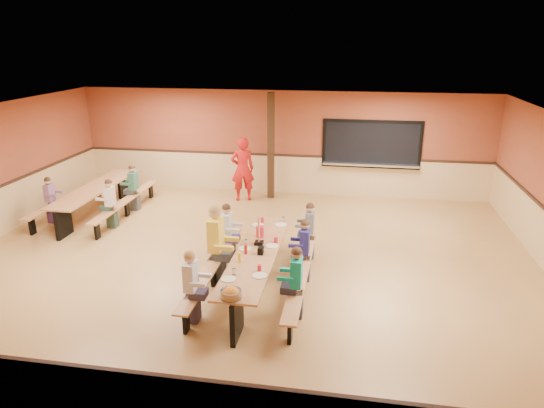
# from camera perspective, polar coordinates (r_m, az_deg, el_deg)

# --- Properties ---
(ground) EXTENTS (12.00, 12.00, 0.00)m
(ground) POSITION_cam_1_polar(r_m,az_deg,el_deg) (10.08, -3.24, -6.98)
(ground) COLOR olive
(ground) RESTS_ON ground
(room_envelope) EXTENTS (12.04, 10.04, 3.02)m
(room_envelope) POSITION_cam_1_polar(r_m,az_deg,el_deg) (9.80, -3.31, -3.35)
(room_envelope) COLOR brown
(room_envelope) RESTS_ON ground
(kitchen_pass_through) EXTENTS (2.78, 0.28, 1.38)m
(kitchen_pass_through) POSITION_cam_1_polar(r_m,az_deg,el_deg) (14.11, 11.62, 6.66)
(kitchen_pass_through) COLOR black
(kitchen_pass_through) RESTS_ON ground
(structural_post) EXTENTS (0.18, 0.18, 3.00)m
(structural_post) POSITION_cam_1_polar(r_m,az_deg,el_deg) (13.73, -0.13, 6.76)
(structural_post) COLOR black
(structural_post) RESTS_ON ground
(cafeteria_table_main) EXTENTS (1.91, 3.70, 0.74)m
(cafeteria_table_main) POSITION_cam_1_polar(r_m,az_deg,el_deg) (8.89, -1.84, -6.93)
(cafeteria_table_main) COLOR #AB6F44
(cafeteria_table_main) RESTS_ON ground
(cafeteria_table_second) EXTENTS (1.91, 3.70, 0.74)m
(cafeteria_table_second) POSITION_cam_1_polar(r_m,az_deg,el_deg) (13.43, -19.98, 1.00)
(cafeteria_table_second) COLOR #AB6F44
(cafeteria_table_second) RESTS_ON ground
(seated_child_white_left) EXTENTS (0.38, 0.31, 1.24)m
(seated_child_white_left) POSITION_cam_1_polar(r_m,az_deg,el_deg) (8.00, -9.48, -9.61)
(seated_child_white_left) COLOR silver
(seated_child_white_left) RESTS_ON ground
(seated_adult_yellow) EXTENTS (0.51, 0.41, 1.49)m
(seated_adult_yellow) POSITION_cam_1_polar(r_m,az_deg,el_deg) (9.20, -6.60, -4.62)
(seated_adult_yellow) COLOR yellow
(seated_adult_yellow) RESTS_ON ground
(seated_child_grey_left) EXTENTS (0.38, 0.31, 1.23)m
(seated_child_grey_left) POSITION_cam_1_polar(r_m,az_deg,el_deg) (9.97, -5.31, -3.47)
(seated_child_grey_left) COLOR silver
(seated_child_grey_left) RESTS_ON ground
(seated_child_teal_right) EXTENTS (0.38, 0.31, 1.23)m
(seated_child_teal_right) POSITION_cam_1_polar(r_m,az_deg,el_deg) (8.02, 2.87, -9.27)
(seated_child_teal_right) COLOR #129884
(seated_child_teal_right) RESTS_ON ground
(seated_child_navy_right) EXTENTS (0.37, 0.30, 1.22)m
(seated_child_navy_right) POSITION_cam_1_polar(r_m,az_deg,el_deg) (9.20, 3.85, -5.48)
(seated_child_navy_right) COLOR navy
(seated_child_navy_right) RESTS_ON ground
(seated_child_char_right) EXTENTS (0.36, 0.30, 1.20)m
(seated_child_char_right) POSITION_cam_1_polar(r_m,az_deg,el_deg) (10.11, 4.43, -3.21)
(seated_child_char_right) COLOR #545A5F
(seated_child_char_right) RESTS_ON ground
(seated_child_purple_sec) EXTENTS (0.34, 0.28, 1.15)m
(seated_child_purple_sec) POSITION_cam_1_polar(r_m,az_deg,el_deg) (13.26, -24.60, 0.41)
(seated_child_purple_sec) COLOR #84577A
(seated_child_purple_sec) RESTS_ON ground
(seated_child_green_sec) EXTENTS (0.38, 0.31, 1.23)m
(seated_child_green_sec) POSITION_cam_1_polar(r_m,az_deg,el_deg) (13.44, -15.95, 1.86)
(seated_child_green_sec) COLOR #356C5A
(seated_child_green_sec) RESTS_ON ground
(seated_child_tan_sec) EXTENTS (0.37, 0.30, 1.20)m
(seated_child_tan_sec) POSITION_cam_1_polar(r_m,az_deg,el_deg) (12.35, -18.45, 0.02)
(seated_child_tan_sec) COLOR beige
(seated_child_tan_sec) RESTS_ON ground
(standing_woman) EXTENTS (0.78, 0.64, 1.82)m
(standing_woman) POSITION_cam_1_polar(r_m,az_deg,el_deg) (13.68, -3.49, 4.13)
(standing_woman) COLOR red
(standing_woman) RESTS_ON ground
(punch_pitcher) EXTENTS (0.16, 0.16, 0.22)m
(punch_pitcher) POSITION_cam_1_polar(r_m,az_deg,el_deg) (9.40, -1.43, -3.27)
(punch_pitcher) COLOR red
(punch_pitcher) RESTS_ON cafeteria_table_main
(chip_bowl) EXTENTS (0.32, 0.32, 0.15)m
(chip_bowl) POSITION_cam_1_polar(r_m,az_deg,el_deg) (7.34, -4.85, -10.41)
(chip_bowl) COLOR orange
(chip_bowl) RESTS_ON cafeteria_table_main
(napkin_dispenser) EXTENTS (0.10, 0.14, 0.13)m
(napkin_dispenser) POSITION_cam_1_polar(r_m,az_deg,el_deg) (8.70, -1.32, -5.50)
(napkin_dispenser) COLOR black
(napkin_dispenser) RESTS_ON cafeteria_table_main
(condiment_mustard) EXTENTS (0.06, 0.06, 0.17)m
(condiment_mustard) POSITION_cam_1_polar(r_m,az_deg,el_deg) (8.41, -3.84, -6.30)
(condiment_mustard) COLOR yellow
(condiment_mustard) RESTS_ON cafeteria_table_main
(condiment_ketchup) EXTENTS (0.06, 0.06, 0.17)m
(condiment_ketchup) POSITION_cam_1_polar(r_m,az_deg,el_deg) (8.71, -3.12, -5.35)
(condiment_ketchup) COLOR #B2140F
(condiment_ketchup) RESTS_ON cafeteria_table_main
(table_paddle) EXTENTS (0.16, 0.16, 0.56)m
(table_paddle) POSITION_cam_1_polar(r_m,az_deg,el_deg) (9.06, -1.53, -3.97)
(table_paddle) COLOR black
(table_paddle) RESTS_ON cafeteria_table_main
(place_settings) EXTENTS (0.65, 3.30, 0.11)m
(place_settings) POSITION_cam_1_polar(r_m,az_deg,el_deg) (8.78, -1.85, -5.35)
(place_settings) COLOR beige
(place_settings) RESTS_ON cafeteria_table_main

